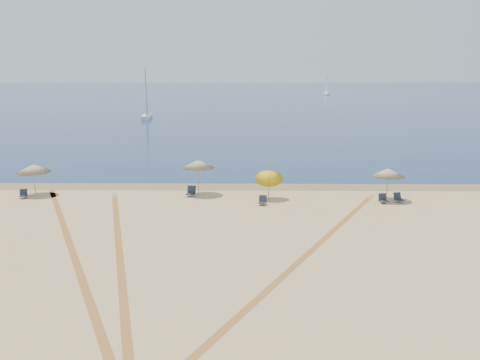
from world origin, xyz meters
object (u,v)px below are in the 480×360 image
object	(u,v)px
chair_5	(383,199)
chair_6	(398,198)
sailboat_0	(147,104)
sailboat_1	(326,89)
umbrella_2	(198,164)
umbrella_3	(269,175)
umbrella_4	(388,173)
chair_2	(24,194)
umbrella_1	(34,168)
chair_3	(191,192)
chair_4	(263,201)

from	to	relation	value
chair_5	chair_6	size ratio (longest dim) A/B	0.94
sailboat_0	sailboat_1	xyz separation A→B (m)	(48.15, 104.73, -0.54)
chair_5	chair_6	bearing A→B (deg)	4.95
sailboat_0	umbrella_2	bearing A→B (deg)	-81.70
umbrella_3	chair_6	size ratio (longest dim) A/B	3.16
chair_6	sailboat_1	world-z (taller)	sailboat_1
umbrella_4	chair_2	world-z (taller)	umbrella_4
umbrella_1	umbrella_3	xyz separation A→B (m)	(16.42, -1.16, -0.21)
umbrella_4	sailboat_0	size ratio (longest dim) A/B	0.25
umbrella_4	chair_6	world-z (taller)	umbrella_4
umbrella_4	sailboat_0	xyz separation A→B (m)	(-28.07, 64.04, 0.86)
chair_3	umbrella_4	bearing A→B (deg)	5.46
chair_5	sailboat_1	xyz separation A→B (m)	(20.52, 169.60, 1.95)
umbrella_2	sailboat_0	distance (m)	64.31
umbrella_4	chair_5	size ratio (longest dim) A/B	3.21
umbrella_1	chair_2	size ratio (longest dim) A/B	3.21
umbrella_1	chair_6	size ratio (longest dim) A/B	3.14
sailboat_0	sailboat_1	size ratio (longest dim) A/B	1.24
chair_5	sailboat_0	world-z (taller)	sailboat_0
chair_3	chair_4	world-z (taller)	chair_3
umbrella_2	chair_6	size ratio (longest dim) A/B	3.39
umbrella_2	sailboat_0	size ratio (longest dim) A/B	0.28
chair_2	sailboat_0	size ratio (longest dim) A/B	0.08
chair_3	chair_4	size ratio (longest dim) A/B	1.21
umbrella_3	chair_2	distance (m)	16.93
umbrella_3	chair_3	bearing A→B (deg)	170.30
chair_4	chair_5	size ratio (longest dim) A/B	0.93
umbrella_2	sailboat_1	size ratio (longest dim) A/B	0.35
chair_3	sailboat_1	xyz separation A→B (m)	(33.45, 167.76, 1.91)
umbrella_3	sailboat_0	bearing A→B (deg)	107.43
umbrella_2	umbrella_1	bearing A→B (deg)	-178.51
chair_4	sailboat_0	world-z (taller)	sailboat_0
chair_3	chair_5	world-z (taller)	chair_3
umbrella_3	umbrella_4	world-z (taller)	umbrella_3
umbrella_2	sailboat_0	world-z (taller)	sailboat_0
chair_3	sailboat_0	distance (m)	64.77
umbrella_3	sailboat_1	distance (m)	171.00
umbrella_1	chair_4	size ratio (longest dim) A/B	3.58
chair_3	sailboat_0	bearing A→B (deg)	112.92
umbrella_4	chair_5	world-z (taller)	umbrella_4
umbrella_2	chair_3	size ratio (longest dim) A/B	3.20
umbrella_2	sailboat_1	xyz separation A→B (m)	(32.98, 167.22, 0.03)
chair_2	chair_6	size ratio (longest dim) A/B	0.98
chair_3	umbrella_1	bearing A→B (deg)	-171.46
chair_2	chair_5	distance (m)	24.44
chair_4	umbrella_2	bearing A→B (deg)	153.58
umbrella_1	chair_2	bearing A→B (deg)	-114.33
umbrella_4	sailboat_1	bearing A→B (deg)	83.21
chair_4	sailboat_0	bearing A→B (deg)	113.72
umbrella_4	chair_4	xyz separation A→B (m)	(-8.43, -1.40, -1.64)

